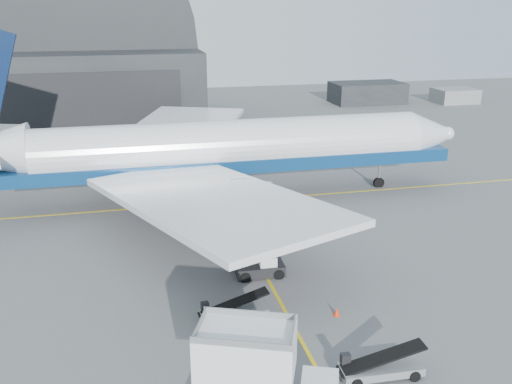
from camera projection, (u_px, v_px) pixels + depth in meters
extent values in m
plane|color=#565659|center=(277.00, 296.00, 39.02)|extent=(200.00, 200.00, 0.00)
cube|color=gold|center=(225.00, 202.00, 57.49)|extent=(80.00, 0.25, 0.02)
cube|color=gold|center=(285.00, 311.00, 37.17)|extent=(0.25, 40.00, 0.02)
cube|color=black|center=(42.00, 87.00, 92.40)|extent=(50.00, 28.00, 12.00)
cube|color=black|center=(31.00, 108.00, 79.70)|extent=(42.00, 0.40, 9.50)
cube|color=black|center=(367.00, 103.00, 113.69)|extent=(14.00, 8.00, 4.00)
cube|color=gray|center=(454.00, 103.00, 113.66)|extent=(8.00, 6.00, 2.80)
cylinder|color=white|center=(234.00, 145.00, 56.87)|extent=(38.39, 5.12, 5.12)
cone|color=white|center=(429.00, 135.00, 61.51)|extent=(4.69, 5.12, 5.12)
sphere|color=white|center=(447.00, 134.00, 61.97)|extent=(1.49, 1.49, 1.49)
cube|color=black|center=(419.00, 129.00, 61.03)|extent=(2.77, 2.35, 0.75)
cube|color=navy|center=(234.00, 161.00, 57.39)|extent=(44.79, 5.17, 1.28)
cube|color=white|center=(212.00, 200.00, 44.47)|extent=(19.66, 26.15, 1.56)
cube|color=white|center=(178.00, 131.00, 68.11)|extent=(19.66, 26.15, 1.56)
cylinder|color=gray|center=(241.00, 200.00, 49.64)|extent=(5.55, 2.88, 2.88)
cylinder|color=gray|center=(211.00, 152.00, 65.40)|extent=(5.55, 2.88, 2.88)
cylinder|color=#A5A5AA|center=(379.00, 174.00, 61.60)|extent=(0.30, 0.30, 2.99)
cylinder|color=black|center=(379.00, 183.00, 61.92)|extent=(1.17, 0.37, 1.17)
cylinder|color=black|center=(219.00, 205.00, 54.83)|extent=(1.39, 0.48, 1.39)
cylinder|color=black|center=(209.00, 184.00, 61.14)|extent=(1.39, 0.48, 1.39)
cube|color=silver|center=(246.00, 351.00, 26.55)|extent=(5.25, 4.22, 2.18)
cube|color=black|center=(260.00, 269.00, 41.96)|extent=(3.62, 2.09, 0.80)
cube|color=silver|center=(267.00, 259.00, 41.83)|extent=(1.30, 1.64, 0.80)
cylinder|color=black|center=(279.00, 274.00, 41.40)|extent=(0.81, 0.34, 0.80)
cylinder|color=black|center=(273.00, 264.00, 43.05)|extent=(0.81, 0.34, 0.80)
cylinder|color=black|center=(245.00, 277.00, 40.96)|extent=(0.81, 0.34, 0.80)
cylinder|color=black|center=(241.00, 267.00, 42.61)|extent=(0.81, 0.34, 0.80)
cube|color=gray|center=(234.00, 313.00, 36.12)|extent=(4.37, 1.83, 0.44)
cube|color=black|center=(234.00, 303.00, 35.90)|extent=(4.61, 1.38, 1.24)
cube|color=black|center=(205.00, 306.00, 35.93)|extent=(0.52, 0.43, 0.58)
cylinder|color=black|center=(260.00, 316.00, 36.02)|extent=(0.60, 0.29, 0.58)
cylinder|color=black|center=(254.00, 306.00, 37.24)|extent=(0.60, 0.29, 0.58)
cylinder|color=black|center=(213.00, 324.00, 35.09)|extent=(0.60, 0.29, 0.58)
cylinder|color=black|center=(208.00, 314.00, 36.31)|extent=(0.60, 0.29, 0.58)
cube|color=gray|center=(381.00, 369.00, 30.56)|extent=(4.51, 1.68, 0.46)
cube|color=black|center=(382.00, 358.00, 30.34)|extent=(4.78, 1.18, 1.29)
cube|color=black|center=(345.00, 359.00, 30.59)|extent=(0.52, 0.42, 0.61)
cylinder|color=black|center=(415.00, 376.00, 30.25)|extent=(0.62, 0.27, 0.61)
cylinder|color=black|center=(403.00, 360.00, 31.57)|extent=(0.62, 0.27, 0.61)
cylinder|color=black|center=(357.00, 383.00, 29.66)|extent=(0.62, 0.27, 0.61)
cylinder|color=black|center=(347.00, 367.00, 30.98)|extent=(0.62, 0.27, 0.61)
cube|color=#EF3007|center=(337.00, 315.00, 36.66)|extent=(0.39, 0.39, 0.03)
cone|color=#EF3007|center=(337.00, 312.00, 36.58)|extent=(0.39, 0.39, 0.56)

